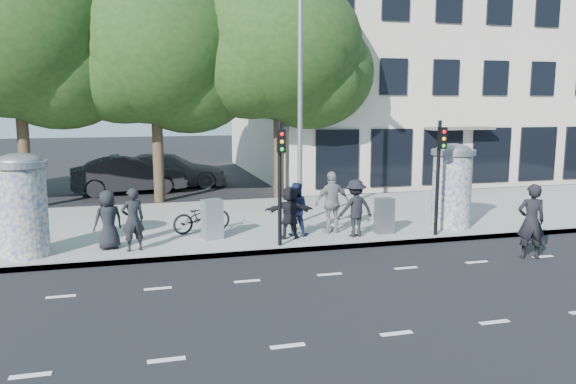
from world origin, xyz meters
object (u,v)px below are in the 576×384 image
object	(u,v)px
ped_b	(133,220)
ped_f	(290,212)
cabinet_left	(212,219)
car_mid	(129,175)
traffic_pole_near	(280,171)
ped_e	(332,202)
ad_column_right	(452,184)
man_road	(531,221)
traffic_pole_far	(439,166)
cabinet_right	(384,216)
street_lamp	(301,79)
ped_c	(295,209)
bicycle	(202,216)
ad_column_left	(22,203)
ped_d	(355,208)
ped_a	(108,220)
car_right	(169,170)

from	to	relation	value
ped_b	ped_f	size ratio (longest dim) A/B	1.09
cabinet_left	car_mid	world-z (taller)	car_mid
traffic_pole_near	ped_e	size ratio (longest dim) A/B	1.81
ad_column_right	man_road	xyz separation A→B (m)	(0.36, -3.30, -0.55)
car_mid	ped_e	bearing A→B (deg)	-156.65
ad_column_right	traffic_pole_far	xyz separation A→B (m)	(-1.00, -0.91, 0.69)
ped_b	cabinet_right	world-z (taller)	ped_b
ad_column_right	street_lamp	world-z (taller)	street_lamp
traffic_pole_near	traffic_pole_far	world-z (taller)	same
ped_e	cabinet_left	distance (m)	3.62
cabinet_left	traffic_pole_near	bearing A→B (deg)	-53.11
ad_column_right	ped_b	world-z (taller)	ad_column_right
cabinet_right	ped_b	bearing A→B (deg)	176.90
cabinet_right	ped_e	bearing A→B (deg)	159.47
ped_c	bicycle	bearing A→B (deg)	-0.66
ad_column_left	car_mid	bearing A→B (deg)	77.10
ped_d	man_road	bearing A→B (deg)	136.08
ad_column_left	bicycle	bearing A→B (deg)	18.02
ad_column_right	ped_e	size ratio (longest dim) A/B	1.41
ped_f	bicycle	size ratio (longest dim) A/B	0.84
traffic_pole_far	cabinet_right	world-z (taller)	traffic_pole_far
ped_a	ped_e	bearing A→B (deg)	157.49
ped_e	ped_b	bearing A→B (deg)	-1.15
ped_e	cabinet_right	size ratio (longest dim) A/B	1.75
man_road	cabinet_right	distance (m)	4.12
ped_c	car_right	distance (m)	12.36
traffic_pole_far	ped_d	size ratio (longest dim) A/B	2.01
ped_f	cabinet_right	bearing A→B (deg)	-175.15
ped_e	ped_f	xyz separation A→B (m)	(-1.42, -0.34, -0.17)
traffic_pole_far	ped_e	xyz separation A→B (m)	(-2.91, 1.10, -1.14)
ped_d	ped_b	bearing A→B (deg)	-6.03
traffic_pole_near	traffic_pole_far	bearing A→B (deg)	0.00
ped_c	car_right	world-z (taller)	ped_c
ped_b	ped_f	bearing A→B (deg)	166.82
car_mid	cabinet_right	bearing A→B (deg)	-151.92
ped_e	cabinet_right	bearing A→B (deg)	156.78
cabinet_right	car_right	size ratio (longest dim) A/B	0.19
ad_column_left	car_mid	size ratio (longest dim) A/B	0.53
cabinet_right	traffic_pole_far	bearing A→B (deg)	-29.75
traffic_pole_near	bicycle	distance (m)	3.34
street_lamp	cabinet_left	bearing A→B (deg)	-153.48
ped_a	ped_d	world-z (taller)	ped_d
ped_e	car_right	distance (m)	12.69
bicycle	ad_column_left	bearing A→B (deg)	91.45
ad_column_left	ped_b	distance (m)	2.76
cabinet_right	bicycle	bearing A→B (deg)	159.15
ped_d	man_road	xyz separation A→B (m)	(3.75, -2.91, -0.00)
street_lamp	ped_b	bearing A→B (deg)	-156.22
ped_c	bicycle	size ratio (longest dim) A/B	0.86
ad_column_left	cabinet_right	world-z (taller)	ad_column_left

